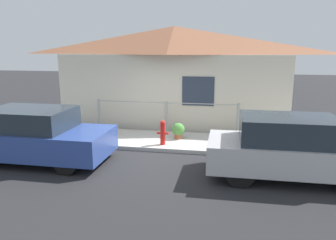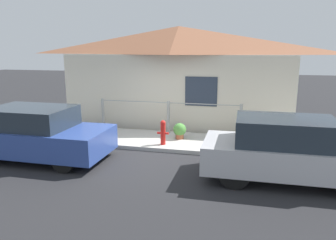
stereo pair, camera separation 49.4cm
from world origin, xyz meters
name	(u,v)px [view 2 (the right image)]	position (x,y,z in m)	size (l,w,h in m)	color
ground_plane	(153,152)	(0.00, 0.00, 0.00)	(60.00, 60.00, 0.00)	#262628
sidewalk	(162,141)	(0.00, 1.00, 0.06)	(24.00, 2.00, 0.12)	#B2AFA8
house	(178,47)	(0.00, 3.31, 2.99)	(8.64, 2.23, 3.73)	beige
fence	(168,115)	(0.00, 1.85, 0.71)	(4.90, 0.10, 1.08)	#999993
car_left	(36,134)	(-2.90, -1.31, 0.70)	(3.87, 1.76, 1.41)	#2D4793
car_right	(289,150)	(3.53, -1.31, 0.72)	(3.88, 1.67, 1.45)	#B7B7BC
fire_hydrant	(163,132)	(0.18, 0.41, 0.50)	(0.35, 0.16, 0.74)	red
potted_plant_near_hydrant	(180,130)	(0.54, 1.15, 0.39)	(0.41, 0.41, 0.51)	#9E5638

